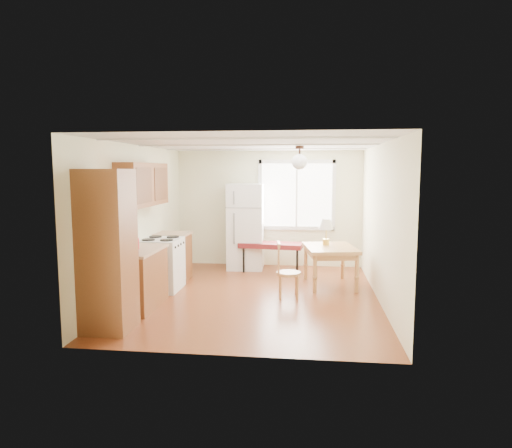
% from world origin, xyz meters
% --- Properties ---
extents(room_shell, '(4.60, 5.60, 2.62)m').
position_xyz_m(room_shell, '(0.00, 0.00, 1.25)').
color(room_shell, '#592512').
rests_on(room_shell, ground).
extents(kitchen_run, '(0.65, 3.40, 2.20)m').
position_xyz_m(kitchen_run, '(-1.72, -0.63, 0.84)').
color(kitchen_run, brown).
rests_on(kitchen_run, ground).
extents(window_unit, '(1.64, 0.05, 1.51)m').
position_xyz_m(window_unit, '(0.60, 2.47, 1.55)').
color(window_unit, white).
rests_on(window_unit, room_shell).
extents(pendant_light, '(0.26, 0.26, 0.40)m').
position_xyz_m(pendant_light, '(0.70, 0.40, 2.24)').
color(pendant_light, '#311D15').
rests_on(pendant_light, room_shell).
extents(refrigerator, '(0.77, 0.78, 1.80)m').
position_xyz_m(refrigerator, '(-0.46, 2.12, 0.90)').
color(refrigerator, white).
rests_on(refrigerator, ground).
extents(bench, '(1.34, 0.62, 0.60)m').
position_xyz_m(bench, '(0.10, 1.87, 0.53)').
color(bench, maroon).
rests_on(bench, ground).
extents(dining_table, '(1.04, 1.27, 0.72)m').
position_xyz_m(dining_table, '(1.26, 0.83, 0.61)').
color(dining_table, '#B17B44').
rests_on(dining_table, ground).
extents(chair, '(0.41, 0.40, 0.91)m').
position_xyz_m(chair, '(0.47, -0.07, 0.52)').
color(chair, '#B17B44').
rests_on(chair, ground).
extents(table_lamp, '(0.27, 0.27, 0.47)m').
position_xyz_m(table_lamp, '(1.19, 1.02, 1.06)').
color(table_lamp, gold).
rests_on(table_lamp, dining_table).
extents(coffee_maker, '(0.23, 0.26, 0.34)m').
position_xyz_m(coffee_maker, '(-1.72, -1.17, 1.02)').
color(coffee_maker, black).
rests_on(coffee_maker, kitchen_run).
extents(kettle, '(0.12, 0.12, 0.23)m').
position_xyz_m(kettle, '(-1.72, -0.86, 0.99)').
color(kettle, red).
rests_on(kettle, kitchen_run).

